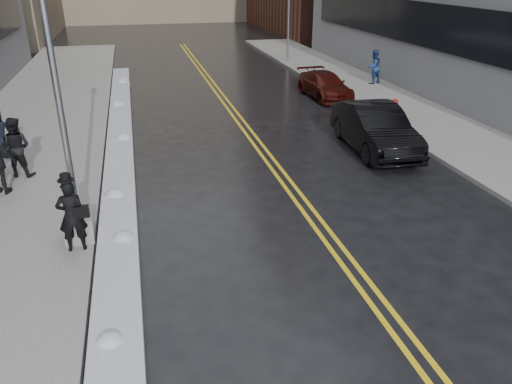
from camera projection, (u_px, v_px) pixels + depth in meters
ground at (235, 272)px, 10.78m from camera, size 160.00×160.00×0.00m
sidewalk_west at (28, 143)px, 18.36m from camera, size 5.50×50.00×0.15m
sidewalk_east at (414, 116)px, 21.75m from camera, size 4.00×50.00×0.15m
lane_line_left at (243, 130)px, 20.13m from camera, size 0.12×50.00×0.01m
lane_line_right at (250, 129)px, 20.20m from camera, size 0.12×50.00×0.01m
snow_ridge at (120, 152)px, 17.26m from camera, size 0.90×30.00×0.34m
lamppost at (66, 143)px, 10.79m from camera, size 0.65×0.65×7.62m
fire_hydrant at (394, 107)px, 21.34m from camera, size 0.26×0.26×0.73m
traffic_signal at (289, 11)px, 32.44m from camera, size 0.16×0.20×6.00m
pedestrian_fedora at (72, 216)px, 11.01m from camera, size 0.64×0.44×1.69m
pedestrian_b at (16, 147)px, 14.99m from camera, size 1.06×0.93×1.84m
pedestrian_east at (374, 67)px, 27.04m from camera, size 1.05×0.93×1.80m
car_black at (375, 128)px, 17.61m from camera, size 1.99×5.00×1.62m
car_maroon at (325, 85)px, 24.87m from camera, size 1.88×4.29×1.23m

